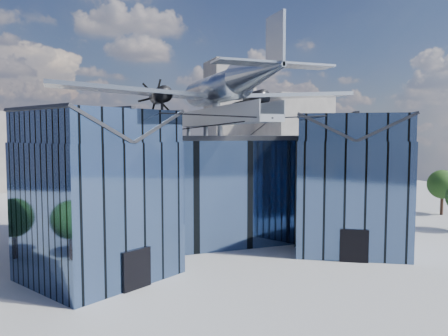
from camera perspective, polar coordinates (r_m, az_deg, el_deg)
name	(u,v)px	position (r m, az deg, el deg)	size (l,w,h in m)	color
ground_plane	(233,258)	(36.31, 1.12, -11.63)	(120.00, 120.00, 0.00)	gray
museum	(210,183)	(40.62, -1.88, -1.95)	(32.88, 24.50, 17.60)	#3E5680
bg_towers	(142,134)	(84.17, -10.66, 4.32)	(77.00, 24.50, 26.00)	gray
tree_side_e	(442,184)	(60.70, 26.64, -1.93)	(3.85, 3.85, 5.65)	#321E14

